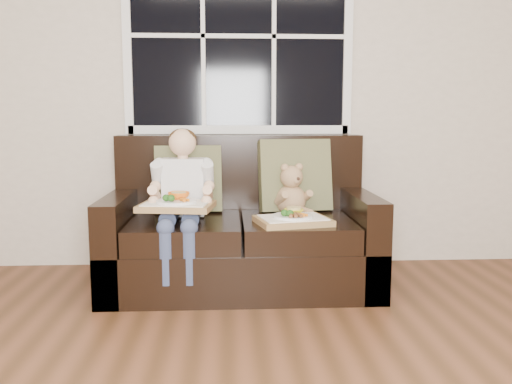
{
  "coord_description": "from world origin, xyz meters",
  "views": [
    {
      "loc": [
        -0.22,
        -1.46,
        1.09
      ],
      "look_at": [
        -0.05,
        1.85,
        0.63
      ],
      "focal_mm": 38.0,
      "sensor_mm": 36.0,
      "label": 1
    }
  ],
  "objects": [
    {
      "name": "pillow_left",
      "position": [
        -0.49,
        2.17,
        0.67
      ],
      "size": [
        0.46,
        0.23,
        0.46
      ],
      "rotation": [
        -0.21,
        0.0,
        0.07
      ],
      "color": "#6A6942",
      "rests_on": "loveseat"
    },
    {
      "name": "window_back",
      "position": [
        -0.15,
        2.48,
        1.65
      ],
      "size": [
        1.62,
        0.04,
        1.37
      ],
      "color": "black",
      "rests_on": "room_walls"
    },
    {
      "name": "tray_right",
      "position": [
        0.16,
        1.72,
        0.48
      ],
      "size": [
        0.48,
        0.41,
        0.1
      ],
      "rotation": [
        0.0,
        0.0,
        0.22
      ],
      "color": "#A27449",
      "rests_on": "loveseat"
    },
    {
      "name": "tray_left",
      "position": [
        -0.53,
        1.73,
        0.58
      ],
      "size": [
        0.47,
        0.38,
        0.1
      ],
      "rotation": [
        0.0,
        0.0,
        -0.15
      ],
      "color": "#A27449",
      "rests_on": "child"
    },
    {
      "name": "loveseat",
      "position": [
        -0.15,
        2.02,
        0.31
      ],
      "size": [
        1.7,
        0.92,
        0.96
      ],
      "color": "black",
      "rests_on": "ground"
    },
    {
      "name": "pillow_right",
      "position": [
        0.22,
        2.17,
        0.69
      ],
      "size": [
        0.5,
        0.27,
        0.5
      ],
      "rotation": [
        -0.21,
        0.0,
        0.12
      ],
      "color": "#6A6942",
      "rests_on": "loveseat"
    },
    {
      "name": "child",
      "position": [
        -0.51,
        1.9,
        0.64
      ],
      "size": [
        0.38,
        0.6,
        0.87
      ],
      "color": "silver",
      "rests_on": "loveseat"
    },
    {
      "name": "teddy_bear",
      "position": [
        0.19,
        2.05,
        0.59
      ],
      "size": [
        0.25,
        0.29,
        0.35
      ],
      "rotation": [
        0.0,
        0.0,
        0.37
      ],
      "color": "tan",
      "rests_on": "loveseat"
    }
  ]
}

